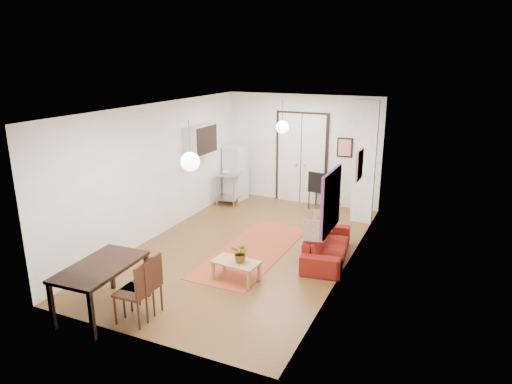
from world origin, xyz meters
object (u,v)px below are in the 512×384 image
at_px(black_side_chair, 321,185).
at_px(sofa, 327,245).
at_px(fridge, 235,173).
at_px(dining_chair_far, 137,283).
at_px(kitchen_counter, 231,182).
at_px(dining_table, 101,270).
at_px(dining_chair_near, 146,278).
at_px(coffee_table, 236,264).

bearing_deg(black_side_chair, sofa, 118.86).
height_order(sofa, fridge, fridge).
height_order(dining_chair_far, black_side_chair, black_side_chair).
height_order(kitchen_counter, dining_chair_far, dining_chair_far).
height_order(dining_table, dining_chair_near, dining_chair_near).
bearing_deg(dining_chair_far, coffee_table, 151.58).
relative_size(sofa, dining_chair_far, 1.94).
bearing_deg(kitchen_counter, dining_chair_far, -84.41).
bearing_deg(kitchen_counter, black_side_chair, 3.85).
bearing_deg(coffee_table, kitchen_counter, 118.16).
xyz_separation_m(coffee_table, dining_table, (-1.40, -1.78, 0.39)).
bearing_deg(dining_chair_far, sofa, 145.18).
distance_m(sofa, fridge, 4.45).
bearing_deg(sofa, coffee_table, 134.06).
height_order(coffee_table, dining_chair_far, dining_chair_far).
bearing_deg(black_side_chair, fridge, 15.98).
xyz_separation_m(fridge, dining_chair_near, (1.40, -5.86, -0.17)).
xyz_separation_m(coffee_table, black_side_chair, (0.18, 4.62, 0.27)).
bearing_deg(coffee_table, black_side_chair, 87.80).
bearing_deg(dining_table, black_side_chair, 76.13).
relative_size(dining_table, black_side_chair, 1.47).
bearing_deg(fridge, black_side_chair, 13.82).
distance_m(coffee_table, dining_chair_near, 1.71).
distance_m(coffee_table, dining_table, 2.30).
bearing_deg(fridge, dining_chair_far, -68.97).
bearing_deg(dining_chair_far, fridge, -169.89).
relative_size(coffee_table, dining_chair_near, 0.87).
height_order(coffee_table, dining_table, dining_table).
bearing_deg(dining_table, dining_chair_near, 26.24).
relative_size(sofa, fridge, 1.28).
height_order(coffee_table, fridge, fridge).
bearing_deg(black_side_chair, dining_table, 86.29).
bearing_deg(dining_chair_near, dining_chair_far, -2.93).
height_order(fridge, dining_table, fridge).
distance_m(sofa, dining_chair_near, 3.66).
distance_m(dining_table, dining_chair_near, 0.68).
relative_size(kitchen_counter, dining_chair_near, 1.20).
xyz_separation_m(kitchen_counter, dining_chair_near, (1.40, -5.60, 0.03)).
height_order(sofa, dining_table, dining_table).
xyz_separation_m(dining_table, dining_chair_far, (0.60, 0.10, -0.14)).
bearing_deg(dining_chair_far, dining_table, -83.56).
distance_m(coffee_table, fridge, 4.92).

